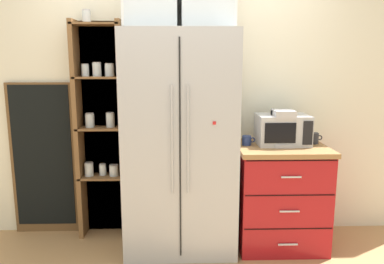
# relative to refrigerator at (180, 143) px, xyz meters

# --- Properties ---
(ground_plane) EXTENTS (10.65, 10.65, 0.00)m
(ground_plane) POSITION_rel_refrigerator_xyz_m (-0.00, -0.02, -0.93)
(ground_plane) COLOR tan
(wall_back_cream) EXTENTS (4.96, 0.10, 2.55)m
(wall_back_cream) POSITION_rel_refrigerator_xyz_m (-0.00, 0.38, 0.35)
(wall_back_cream) COLOR silver
(wall_back_cream) RESTS_ON ground
(refrigerator) EXTENTS (0.93, 0.68, 1.86)m
(refrigerator) POSITION_rel_refrigerator_xyz_m (0.00, 0.00, 0.00)
(refrigerator) COLOR #B7BABF
(refrigerator) RESTS_ON ground
(pantry_shelf_column) EXTENTS (0.48, 0.25, 2.05)m
(pantry_shelf_column) POSITION_rel_refrigerator_xyz_m (-0.72, 0.28, 0.09)
(pantry_shelf_column) COLOR brown
(pantry_shelf_column) RESTS_ON ground
(counter_cabinet) EXTENTS (0.77, 0.66, 0.90)m
(counter_cabinet) POSITION_rel_refrigerator_xyz_m (0.87, 0.02, -0.48)
(counter_cabinet) COLOR #A8161C
(counter_cabinet) RESTS_ON ground
(microwave) EXTENTS (0.44, 0.33, 0.26)m
(microwave) POSITION_rel_refrigerator_xyz_m (0.89, 0.07, 0.10)
(microwave) COLOR #B7BABF
(microwave) RESTS_ON counter_cabinet
(coffee_maker) EXTENTS (0.17, 0.20, 0.31)m
(coffee_maker) POSITION_rel_refrigerator_xyz_m (0.87, 0.02, 0.12)
(coffee_maker) COLOR #B7B7BC
(coffee_maker) RESTS_ON counter_cabinet
(mug_charcoal) EXTENTS (0.11, 0.08, 0.10)m
(mug_charcoal) POSITION_rel_refrigerator_xyz_m (1.18, 0.09, 0.02)
(mug_charcoal) COLOR #2D2D33
(mug_charcoal) RESTS_ON counter_cabinet
(mug_navy) EXTENTS (0.11, 0.08, 0.08)m
(mug_navy) POSITION_rel_refrigerator_xyz_m (0.58, 0.04, 0.01)
(mug_navy) COLOR navy
(mug_navy) RESTS_ON counter_cabinet
(bottle_clear) EXTENTS (0.06, 0.06, 0.28)m
(bottle_clear) POSITION_rel_refrigerator_xyz_m (0.87, 0.10, 0.09)
(bottle_clear) COLOR silver
(bottle_clear) RESTS_ON counter_cabinet
(chalkboard_menu) EXTENTS (0.60, 0.04, 1.43)m
(chalkboard_menu) POSITION_rel_refrigerator_xyz_m (-1.28, 0.31, -0.21)
(chalkboard_menu) COLOR brown
(chalkboard_menu) RESTS_ON ground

